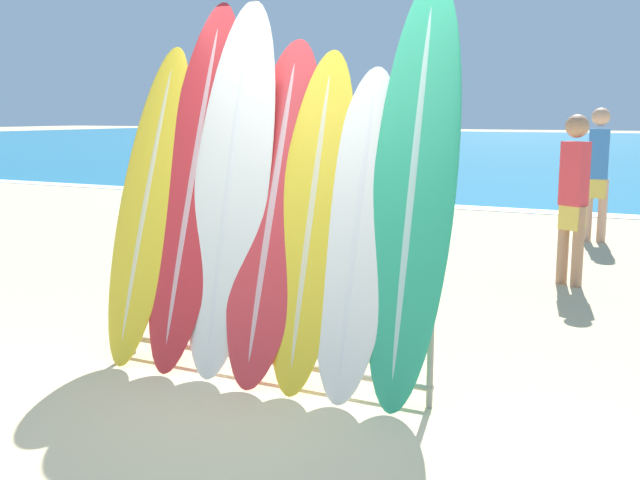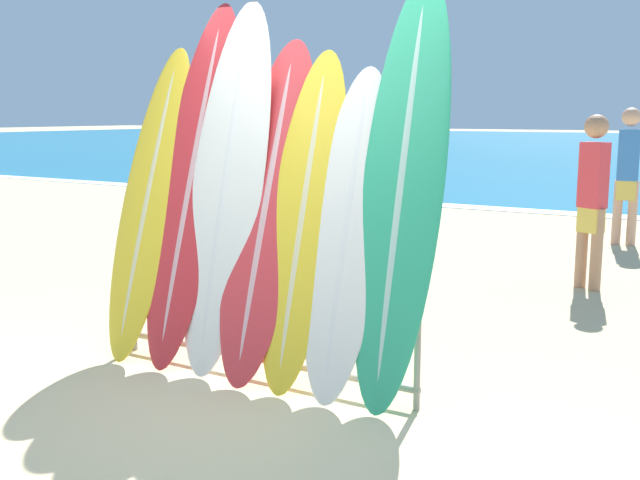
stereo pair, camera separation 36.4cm
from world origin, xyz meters
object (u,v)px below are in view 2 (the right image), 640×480
Objects in this scene: surfboard_rack at (259,313)px; surfboard_slot_3 at (267,209)px; surfboard_slot_0 at (150,201)px; surfboard_slot_6 at (402,192)px; person_far_left at (371,192)px; surfboard_slot_4 at (304,220)px; person_mid_beach at (592,195)px; surfboard_slot_1 at (193,182)px; surfboard_slot_2 at (227,186)px; surfboard_slot_5 at (347,233)px; person_near_water at (628,171)px.

surfboard_rack is 0.69m from surfboard_slot_3.
surfboard_slot_0 reaches higher than surfboard_rack.
surfboard_slot_6 reaches higher than person_far_left.
surfboard_rack is 1.07× the size of surfboard_slot_4.
surfboard_slot_1 is at bearing 89.11° from person_mid_beach.
person_far_left is (-2.41, -0.07, -0.09)m from person_mid_beach.
surfboard_slot_0 is at bearing -172.37° from surfboard_slot_1.
surfboard_slot_2 is 0.36m from surfboard_slot_3.
surfboard_slot_1 is 1.61m from surfboard_slot_6.
surfboard_slot_3 is 0.97m from surfboard_slot_6.
surfboard_slot_5 is (0.33, -0.02, -0.06)m from surfboard_slot_4.
surfboard_rack is at bearing -4.55° from surfboard_slot_0.
surfboard_slot_3 is at bearing -179.24° from surfboard_slot_6.
surfboard_slot_5 reaches higher than person_far_left.
person_far_left is (-1.05, 3.62, -0.27)m from surfboard_slot_3.
person_mid_beach is (0.74, 3.73, -0.07)m from surfboard_slot_5.
surfboard_slot_4 is at bearing 11.36° from surfboard_rack.
surfboard_slot_4 is 1.06× the size of surfboard_slot_5.
person_far_left is (-0.03, 3.62, -0.26)m from surfboard_slot_0.
surfboard_slot_4 is (0.30, -0.02, -0.04)m from surfboard_slot_3.
surfboard_slot_2 is at bearing -179.94° from surfboard_slot_6.
surfboard_slot_6 is 1.48× the size of person_mid_beach.
surfboard_slot_3 is (0.02, 0.09, 0.69)m from surfboard_rack.
person_near_water is (0.30, 6.59, -0.29)m from surfboard_slot_6.
surfboard_slot_3 is 0.30m from surfboard_slot_4.
surfboard_slot_5 is 3.80m from person_mid_beach.
person_mid_beach is at bearing 61.01° from surfboard_slot_1.
surfboard_slot_5 is at bearing -125.85° from person_far_left.
surfboard_slot_6 is 4.15m from person_far_left.
person_far_left is at bearing 29.68° from person_mid_beach.
person_mid_beach is (1.36, 3.68, -0.18)m from surfboard_slot_3.
surfboard_slot_3 is 1.04× the size of surfboard_slot_4.
surfboard_rack is 0.72m from surfboard_slot_4.
surfboard_rack is at bearing -17.08° from surfboard_slot_2.
surfboard_slot_6 reaches higher than surfboard_slot_5.
surfboard_slot_3 reaches higher than person_mid_beach.
surfboard_slot_6 reaches higher than surfboard_slot_3.
person_near_water is (0.63, 6.65, -0.03)m from surfboard_slot_5.
surfboard_slot_3 is at bearing 0.44° from surfboard_slot_0.
surfboard_slot_3 is at bearing -3.54° from surfboard_slot_1.
surfboard_slot_1 is at bearing 179.00° from surfboard_slot_6.
surfboard_slot_3 is 1.23× the size of person_near_water.
surfboard_slot_0 is 1.23× the size of person_near_water.
surfboard_slot_5 is 4.03m from person_far_left.
surfboard_slot_6 is (1.61, -0.03, 0.02)m from surfboard_slot_1.
surfboard_slot_2 is at bearing 176.74° from surfboard_slot_4.
surfboard_slot_3 reaches higher than surfboard_slot_0.
surfboard_slot_0 is at bearing -179.56° from surfboard_slot_3.
surfboard_slot_0 is at bearing -149.94° from person_far_left.
surfboard_slot_2 is at bearing 71.38° from person_near_water.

